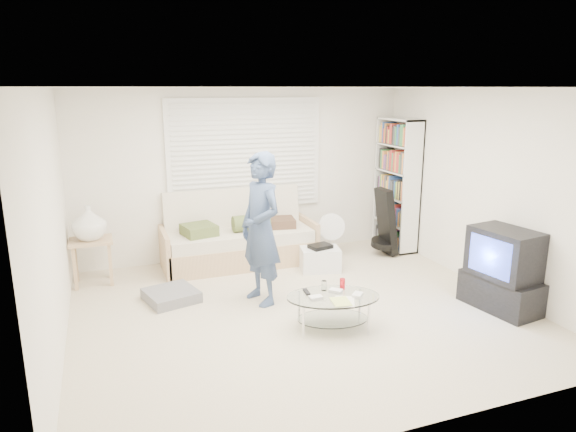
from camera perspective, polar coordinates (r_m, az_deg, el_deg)
name	(u,v)px	position (r m, az deg, el deg)	size (l,w,h in m)	color
ground	(300,311)	(6.01, 1.39, -10.51)	(5.00, 5.00, 0.00)	#BDAD93
room_shell	(286,165)	(5.97, -0.22, 5.71)	(5.02, 4.52, 2.51)	silver
window_blinds	(246,154)	(7.61, -4.71, 6.85)	(2.32, 0.08, 1.62)	silver
futon_sofa	(239,240)	(7.49, -5.52, -2.67)	(2.18, 0.88, 1.07)	tan
grey_floor_pillow	(171,295)	(6.42, -12.84, -8.60)	(0.56, 0.56, 0.13)	slate
side_table	(89,226)	(7.02, -21.22, -1.06)	(0.53, 0.43, 1.05)	tan
bookshelf	(397,185)	(8.24, 11.98, 3.44)	(0.32, 0.86, 2.05)	white
guitar_case	(386,227)	(7.92, 10.79, -1.17)	(0.37, 0.38, 1.02)	black
floor_fan	(330,231)	(7.76, 4.69, -1.72)	(0.42, 0.27, 0.68)	white
storage_bin	(320,259)	(7.23, 3.59, -4.74)	(0.60, 0.48, 0.38)	white
tv_unit	(502,271)	(6.39, 22.72, -5.63)	(0.59, 0.93, 0.95)	black
coffee_table	(333,302)	(5.52, 5.06, -9.49)	(1.11, 0.85, 0.49)	silver
standing_person	(261,229)	(5.98, -3.04, -1.46)	(0.66, 0.43, 1.80)	navy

